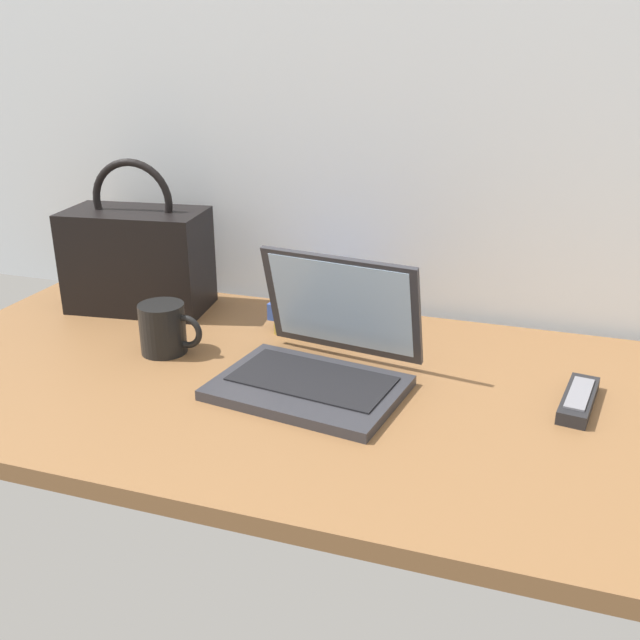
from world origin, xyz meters
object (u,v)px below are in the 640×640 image
object	(u,v)px
remote_control_near	(579,400)
book_stack	(324,312)
coffee_mug	(164,328)
handbag	(138,257)
laptop	(320,358)

from	to	relation	value
remote_control_near	book_stack	bearing A→B (deg)	158.23
remote_control_near	book_stack	distance (m)	0.54
coffee_mug	handbag	size ratio (longest dim) A/B	0.38
remote_control_near	handbag	bearing A→B (deg)	168.92
remote_control_near	book_stack	xyz separation A→B (m)	(-0.51, 0.20, 0.02)
coffee_mug	remote_control_near	xyz separation A→B (m)	(0.75, 0.02, -0.04)
laptop	coffee_mug	distance (m)	0.32
handbag	coffee_mug	bearing A→B (deg)	-49.12
coffee_mug	remote_control_near	world-z (taller)	coffee_mug
laptop	book_stack	distance (m)	0.26
book_stack	laptop	bearing A→B (deg)	-73.15
laptop	coffee_mug	world-z (taller)	laptop
coffee_mug	remote_control_near	size ratio (longest dim) A/B	0.77
laptop	coffee_mug	size ratio (longest dim) A/B	2.70
laptop	handbag	bearing A→B (deg)	155.26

